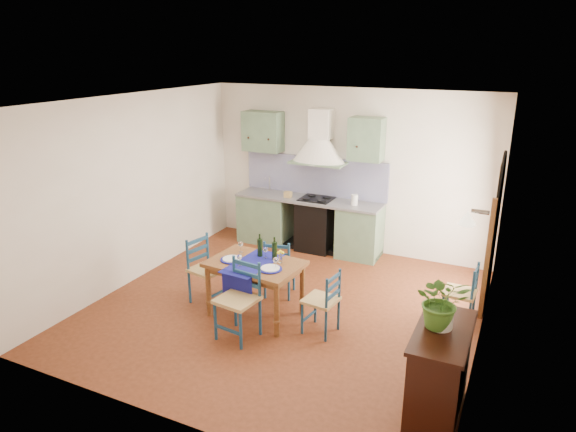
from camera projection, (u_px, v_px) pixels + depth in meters
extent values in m
plane|color=#4E2310|center=(285.00, 307.00, 7.09)|extent=(5.00, 5.00, 0.00)
cube|color=silver|center=(348.00, 171.00, 8.80)|extent=(5.00, 0.04, 2.80)
cube|color=slate|center=(266.00, 218.00, 9.42)|extent=(0.90, 0.60, 0.88)
cube|color=slate|center=(360.00, 232.00, 8.69)|extent=(0.70, 0.60, 0.88)
cube|color=black|center=(316.00, 225.00, 9.01)|extent=(0.60, 0.58, 0.88)
cube|color=gray|center=(309.00, 199.00, 8.93)|extent=(2.60, 0.64, 0.04)
cube|color=silver|center=(265.00, 194.00, 9.28)|extent=(0.45, 0.40, 0.03)
cylinder|color=silver|center=(270.00, 183.00, 9.38)|extent=(0.02, 0.02, 0.26)
cube|color=black|center=(317.00, 199.00, 8.86)|extent=(0.55, 0.48, 0.02)
cube|color=black|center=(309.00, 244.00, 9.24)|extent=(2.60, 0.50, 0.08)
cube|color=#0A0B5C|center=(315.00, 176.00, 9.05)|extent=(2.65, 0.05, 0.68)
cube|color=slate|center=(263.00, 131.00, 9.08)|extent=(0.70, 0.34, 0.70)
cube|color=slate|center=(366.00, 139.00, 8.31)|extent=(0.55, 0.34, 0.70)
cone|color=white|center=(319.00, 151.00, 8.65)|extent=(0.96, 0.96, 0.40)
cube|color=white|center=(321.00, 124.00, 8.59)|extent=(0.36, 0.30, 0.50)
cube|color=silver|center=(490.00, 241.00, 5.63)|extent=(0.04, 5.00, 2.80)
cube|color=black|center=(493.00, 246.00, 7.02)|extent=(0.03, 1.00, 1.65)
cylinder|color=black|center=(501.00, 188.00, 6.76)|extent=(0.03, 1.00, 1.00)
cube|color=brown|center=(487.00, 260.00, 6.57)|extent=(0.06, 0.06, 1.65)
cube|color=brown|center=(494.00, 234.00, 7.50)|extent=(0.06, 0.06, 1.65)
cube|color=brown|center=(494.00, 231.00, 7.17)|extent=(0.04, 0.55, 1.96)
cylinder|color=silver|center=(480.00, 212.00, 4.49)|extent=(0.15, 0.04, 0.04)
cone|color=#FFEDC6|center=(468.00, 218.00, 4.55)|extent=(0.16, 0.16, 0.12)
cube|color=silver|center=(135.00, 189.00, 7.67)|extent=(0.04, 5.00, 2.80)
cube|color=silver|center=(285.00, 101.00, 6.21)|extent=(5.00, 5.00, 0.01)
cube|color=brown|center=(255.00, 264.00, 6.68)|extent=(1.26, 0.89, 0.05)
cube|color=brown|center=(255.00, 269.00, 6.70)|extent=(1.13, 0.77, 0.08)
cylinder|color=brown|center=(209.00, 291.00, 6.78)|extent=(0.07, 0.07, 0.71)
cylinder|color=brown|center=(237.00, 273.00, 7.32)|extent=(0.07, 0.07, 0.71)
cylinder|color=brown|center=(277.00, 311.00, 6.27)|extent=(0.07, 0.07, 0.71)
cylinder|color=brown|center=(302.00, 290.00, 6.81)|extent=(0.07, 0.07, 0.71)
cube|color=navy|center=(253.00, 264.00, 6.63)|extent=(0.52, 0.93, 0.01)
cube|color=navy|center=(237.00, 287.00, 6.39)|extent=(0.45, 0.05, 0.38)
cylinder|color=navy|center=(232.00, 259.00, 6.73)|extent=(0.30, 0.30, 0.01)
cylinder|color=white|center=(232.00, 259.00, 6.72)|extent=(0.24, 0.24, 0.01)
cylinder|color=navy|center=(270.00, 269.00, 6.44)|extent=(0.30, 0.30, 0.01)
cylinder|color=white|center=(270.00, 268.00, 6.44)|extent=(0.24, 0.24, 0.01)
cylinder|color=black|center=(260.00, 245.00, 6.81)|extent=(0.07, 0.07, 0.32)
cylinder|color=black|center=(275.00, 249.00, 6.70)|extent=(0.07, 0.07, 0.32)
cylinder|color=white|center=(280.00, 259.00, 6.63)|extent=(0.05, 0.05, 0.10)
sphere|color=yellow|center=(280.00, 252.00, 6.60)|extent=(0.10, 0.10, 0.10)
cylinder|color=navy|center=(215.00, 321.00, 6.24)|extent=(0.04, 0.04, 0.50)
cylinder|color=navy|center=(235.00, 292.00, 6.47)|extent=(0.04, 0.04, 0.97)
cylinder|color=navy|center=(241.00, 331.00, 6.03)|extent=(0.04, 0.04, 0.50)
cylinder|color=navy|center=(260.00, 299.00, 6.27)|extent=(0.04, 0.04, 0.97)
cube|color=tan|center=(237.00, 300.00, 6.21)|extent=(0.51, 0.51, 0.04)
cube|color=navy|center=(247.00, 284.00, 6.32)|extent=(0.41, 0.08, 0.05)
cube|color=navy|center=(247.00, 274.00, 6.28)|extent=(0.41, 0.08, 0.05)
cube|color=navy|center=(246.00, 264.00, 6.24)|extent=(0.41, 0.08, 0.05)
cube|color=navy|center=(228.00, 330.00, 6.15)|extent=(0.39, 0.08, 0.03)
cylinder|color=navy|center=(294.00, 276.00, 7.53)|extent=(0.03, 0.03, 0.44)
cylinder|color=navy|center=(289.00, 273.00, 7.14)|extent=(0.03, 0.03, 0.87)
cylinder|color=navy|center=(271.00, 274.00, 7.60)|extent=(0.03, 0.03, 0.44)
cylinder|color=navy|center=(265.00, 270.00, 7.21)|extent=(0.03, 0.03, 0.87)
cube|color=tan|center=(280.00, 265.00, 7.33)|extent=(0.48, 0.48, 0.04)
cube|color=navy|center=(277.00, 262.00, 7.13)|extent=(0.36, 0.10, 0.04)
cube|color=navy|center=(277.00, 254.00, 7.10)|extent=(0.36, 0.10, 0.04)
cube|color=navy|center=(277.00, 246.00, 7.06)|extent=(0.36, 0.10, 0.04)
cube|color=navy|center=(282.00, 278.00, 7.58)|extent=(0.34, 0.10, 0.02)
cylinder|color=navy|center=(208.00, 295.00, 6.93)|extent=(0.04, 0.04, 0.48)
cylinder|color=navy|center=(189.00, 272.00, 7.08)|extent=(0.04, 0.04, 0.94)
cylinder|color=navy|center=(228.00, 285.00, 7.21)|extent=(0.04, 0.04, 0.48)
cylinder|color=navy|center=(208.00, 263.00, 7.36)|extent=(0.04, 0.04, 0.94)
cube|color=tan|center=(208.00, 269.00, 7.10)|extent=(0.52, 0.52, 0.04)
cube|color=navy|center=(198.00, 257.00, 7.17)|extent=(0.11, 0.39, 0.05)
cube|color=navy|center=(198.00, 249.00, 7.13)|extent=(0.11, 0.39, 0.05)
cube|color=navy|center=(197.00, 241.00, 7.09)|extent=(0.11, 0.39, 0.05)
cube|color=navy|center=(219.00, 293.00, 7.09)|extent=(0.11, 0.37, 0.03)
cylinder|color=navy|center=(315.00, 307.00, 6.64)|extent=(0.03, 0.03, 0.43)
cylinder|color=navy|center=(339.00, 300.00, 6.41)|extent=(0.03, 0.03, 0.84)
cylinder|color=navy|center=(302.00, 318.00, 6.37)|extent=(0.03, 0.03, 0.43)
cylinder|color=navy|center=(326.00, 311.00, 6.14)|extent=(0.03, 0.03, 0.84)
cube|color=tan|center=(321.00, 300.00, 6.35)|extent=(0.44, 0.44, 0.04)
cube|color=navy|center=(333.00, 295.00, 6.23)|extent=(0.07, 0.35, 0.04)
cube|color=navy|center=(333.00, 287.00, 6.19)|extent=(0.07, 0.35, 0.04)
cube|color=navy|center=(334.00, 278.00, 6.16)|extent=(0.07, 0.35, 0.04)
cube|color=navy|center=(309.00, 316.00, 6.52)|extent=(0.07, 0.34, 0.02)
cylinder|color=navy|center=(447.00, 300.00, 6.84)|extent=(0.03, 0.03, 0.43)
cylinder|color=navy|center=(475.00, 291.00, 6.63)|extent=(0.03, 0.03, 0.83)
cylinder|color=navy|center=(442.00, 311.00, 6.56)|extent=(0.03, 0.03, 0.43)
cylinder|color=navy|center=(471.00, 302.00, 6.35)|extent=(0.03, 0.03, 0.83)
cube|color=tan|center=(460.00, 292.00, 6.56)|extent=(0.41, 0.41, 0.04)
cube|color=navy|center=(474.00, 287.00, 6.45)|extent=(0.04, 0.35, 0.04)
cube|color=navy|center=(475.00, 279.00, 6.41)|extent=(0.04, 0.35, 0.04)
cube|color=navy|center=(476.00, 271.00, 6.38)|extent=(0.04, 0.35, 0.04)
cube|color=navy|center=(445.00, 308.00, 6.72)|extent=(0.04, 0.33, 0.02)
cube|color=black|center=(439.00, 371.00, 4.88)|extent=(0.45, 1.00, 0.82)
cube|color=black|center=(444.00, 332.00, 4.74)|extent=(0.50, 1.05, 0.04)
cube|color=brown|center=(410.00, 382.00, 4.79)|extent=(0.02, 0.38, 0.63)
cube|color=brown|center=(420.00, 356.00, 5.18)|extent=(0.02, 0.38, 0.63)
cube|color=black|center=(426.00, 381.00, 5.47)|extent=(0.08, 0.08, 0.08)
cube|color=black|center=(460.00, 389.00, 5.33)|extent=(0.08, 0.08, 0.08)
imported|color=#407526|center=(442.00, 301.00, 4.71)|extent=(0.58, 0.54, 0.53)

